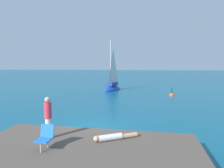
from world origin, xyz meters
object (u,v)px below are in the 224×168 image
(person_sunbather, at_px, (114,137))
(sailboat_near, at_px, (112,88))
(person_standing, at_px, (48,116))
(beach_chair, at_px, (45,136))
(marker_buoy, at_px, (172,95))

(person_sunbather, bearing_deg, sailboat_near, 68.74)
(person_standing, bearing_deg, sailboat_near, -141.73)
(person_standing, xyz_separation_m, beach_chair, (0.26, -0.92, -0.42))
(person_standing, distance_m, marker_buoy, 16.90)
(beach_chair, height_order, marker_buoy, beach_chair)
(person_sunbather, bearing_deg, person_standing, 154.87)
(marker_buoy, bearing_deg, person_standing, -116.89)
(person_sunbather, relative_size, person_standing, 1.01)
(marker_buoy, bearing_deg, beach_chair, -114.77)
(sailboat_near, xyz_separation_m, person_sunbather, (1.60, -18.34, 0.43))
(sailboat_near, xyz_separation_m, person_standing, (-0.90, -18.39, 1.18))
(beach_chair, bearing_deg, person_standing, -157.46)
(sailboat_near, relative_size, person_sunbather, 4.20)
(beach_chair, bearing_deg, sailboat_near, -175.40)
(sailboat_near, relative_size, person_standing, 4.22)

